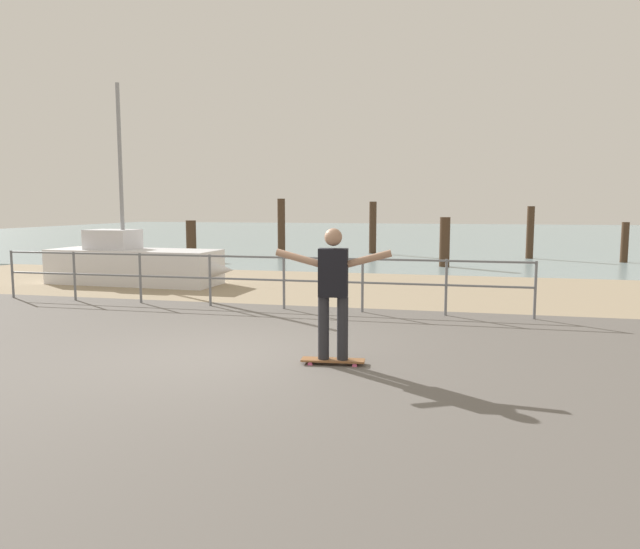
{
  "coord_description": "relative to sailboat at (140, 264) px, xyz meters",
  "views": [
    {
      "loc": [
        2.84,
        -7.28,
        2.01
      ],
      "look_at": [
        0.67,
        2.0,
        0.9
      ],
      "focal_mm": 33.26,
      "sensor_mm": 36.0,
      "label": 1
    }
  ],
  "objects": [
    {
      "name": "sea_surface",
      "position": [
        5.06,
        28.7,
        -0.52
      ],
      "size": [
        72.0,
        50.0,
        0.04
      ],
      "primitive_type": "cube",
      "color": "#849EA3",
      "rests_on": "ground"
    },
    {
      "name": "ground_plane",
      "position": [
        5.06,
        -7.3,
        -0.52
      ],
      "size": [
        24.0,
        10.0,
        0.04
      ],
      "primitive_type": "cube",
      "color": "#605B56",
      "rests_on": "ground"
    },
    {
      "name": "sailboat",
      "position": [
        0.0,
        0.0,
        0.0
      ],
      "size": [
        4.99,
        1.58,
        5.05
      ],
      "color": "silver",
      "rests_on": "ground"
    },
    {
      "name": "skateboarder",
      "position": [
        6.4,
        -6.45,
        0.5
      ],
      "size": [
        1.45,
        0.24,
        1.65
      ],
      "color": "#26262B",
      "rests_on": "skateboard"
    },
    {
      "name": "skateboard",
      "position": [
        6.4,
        -6.45,
        -0.45
      ],
      "size": [
        0.82,
        0.28,
        0.08
      ],
      "color": "brown",
      "rests_on": "ground"
    },
    {
      "name": "railing_fence",
      "position": [
        3.88,
        -2.7,
        0.17
      ],
      "size": [
        10.79,
        0.05,
        1.05
      ],
      "color": "slate",
      "rests_on": "ground"
    },
    {
      "name": "groyne_post_1",
      "position": [
        1.33,
        8.06,
        0.62
      ],
      "size": [
        0.29,
        0.29,
        2.28
      ],
      "primitive_type": "cylinder",
      "color": "#422D1E",
      "rests_on": "ground"
    },
    {
      "name": "groyne_post_5",
      "position": [
        13.61,
        9.13,
        0.2
      ],
      "size": [
        0.26,
        0.26,
        1.44
      ],
      "primitive_type": "cylinder",
      "color": "#422D1E",
      "rests_on": "ground"
    },
    {
      "name": "groyne_post_0",
      "position": [
        -1.74,
        6.68,
        0.21
      ],
      "size": [
        0.37,
        0.37,
        1.47
      ],
      "primitive_type": "cylinder",
      "color": "#422D1E",
      "rests_on": "ground"
    },
    {
      "name": "groyne_post_3",
      "position": [
        7.47,
        6.21,
        0.3
      ],
      "size": [
        0.33,
        0.33,
        1.64
      ],
      "primitive_type": "cylinder",
      "color": "#422D1E",
      "rests_on": "ground"
    },
    {
      "name": "groyne_post_2",
      "position": [
        4.4,
        11.1,
        0.57
      ],
      "size": [
        0.3,
        0.3,
        2.18
      ],
      "primitive_type": "cylinder",
      "color": "#422D1E",
      "rests_on": "ground"
    },
    {
      "name": "beach_strip",
      "position": [
        5.06,
        0.7,
        -0.52
      ],
      "size": [
        24.0,
        6.0,
        0.04
      ],
      "primitive_type": "cube",
      "color": "tan",
      "rests_on": "ground"
    },
    {
      "name": "groyne_post_4",
      "position": [
        10.54,
        10.03,
        0.48
      ],
      "size": [
        0.27,
        0.27,
        1.99
      ],
      "primitive_type": "cylinder",
      "color": "#422D1E",
      "rests_on": "ground"
    }
  ]
}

